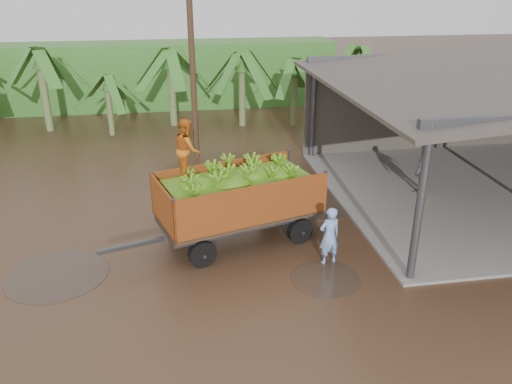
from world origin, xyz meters
TOP-DOWN VIEW (x-y plane):
  - ground at (0.00, 0.00)m, footprint 100.00×100.00m
  - hedge_north at (-2.00, 16.00)m, footprint 22.00×3.00m
  - banana_trailer at (1.35, -0.93)m, footprint 6.20×3.30m
  - man_blue at (3.53, -2.59)m, footprint 0.65×0.51m
  - man_grey at (8.02, 1.29)m, footprint 1.09×1.01m
  - utility_pole at (0.57, 6.53)m, footprint 1.20×0.24m
  - banana_plants at (-5.45, 6.38)m, footprint 24.87×20.75m

SIDE VIEW (x-z plane):
  - ground at x=0.00m, z-range 0.00..0.00m
  - man_blue at x=3.53m, z-range 0.00..1.60m
  - man_grey at x=8.02m, z-range 0.00..1.79m
  - banana_trailer at x=1.35m, z-range -0.48..3.18m
  - hedge_north at x=-2.00m, z-range 0.00..3.60m
  - banana_plants at x=-5.45m, z-range -0.25..4.04m
  - utility_pole at x=0.57m, z-range 0.06..8.69m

